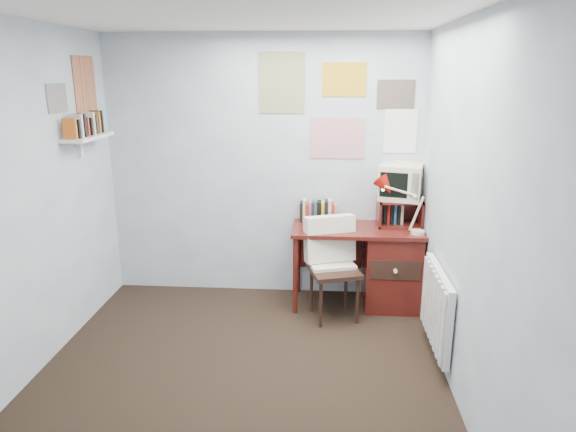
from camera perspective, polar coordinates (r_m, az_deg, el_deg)
name	(u,v)px	position (r m, az deg, el deg)	size (l,w,h in m)	color
ground	(236,391)	(3.80, -5.78, -18.74)	(3.50, 3.50, 0.00)	black
back_wall	(263,169)	(4.95, -2.76, 5.26)	(3.00, 0.02, 2.50)	silver
left_wall	(3,214)	(3.83, -29.06, 0.19)	(0.02, 3.50, 2.50)	silver
right_wall	(473,223)	(3.34, 19.87, -0.77)	(0.02, 3.50, 2.50)	silver
ceiling	(224,7)	(3.16, -7.11, 22.09)	(3.00, 3.50, 0.02)	white
desk	(385,264)	(4.92, 10.73, -5.31)	(1.20, 0.55, 0.76)	#551813
desk_chair	(334,272)	(4.59, 5.18, -6.17)	(0.45, 0.43, 0.88)	black
desk_lamp	(419,210)	(4.63, 14.37, 0.68)	(0.31, 0.27, 0.45)	#A8140B
tv_riser	(399,212)	(4.89, 12.25, 0.40)	(0.40, 0.30, 0.25)	#551813
crt_tv	(401,180)	(4.84, 12.45, 3.91)	(0.37, 0.34, 0.35)	beige
book_row	(331,211)	(4.91, 4.84, 0.59)	(0.60, 0.14, 0.22)	#551813
radiator	(437,308)	(4.11, 16.23, -9.74)	(0.09, 0.80, 0.60)	white
wall_shelf	(88,137)	(4.66, -21.37, 8.18)	(0.20, 0.62, 0.24)	white
posters_back	(338,105)	(4.84, 5.59, 12.13)	(1.20, 0.01, 0.90)	white
posters_left	(72,90)	(4.67, -22.90, 12.74)	(0.01, 0.70, 0.60)	white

